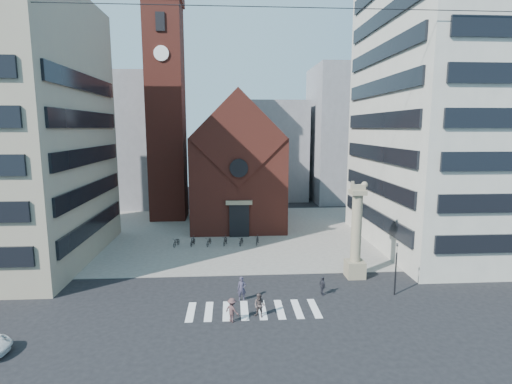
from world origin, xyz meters
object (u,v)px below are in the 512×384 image
pedestrian_0 (242,289)px  pedestrian_2 (322,286)px  scooter_0 (176,242)px  traffic_light (396,267)px  lion_column (356,240)px  pedestrian_1 (260,305)px

pedestrian_0 → pedestrian_2: (6.45, 0.57, -0.18)m
scooter_0 → traffic_light: bearing=-25.3°
lion_column → pedestrian_0: bearing=-157.5°
traffic_light → scooter_0: (-19.15, 14.45, -1.75)m
lion_column → pedestrian_2: size_ratio=5.68×
pedestrian_0 → pedestrian_1: pedestrian_0 is taller
lion_column → scooter_0: lion_column is taller
traffic_light → pedestrian_0: bearing=-178.9°
pedestrian_2 → scooter_0: 19.45m
pedestrian_0 → scooter_0: bearing=116.7°
traffic_light → pedestrian_2: (-5.78, 0.33, -1.52)m
traffic_light → lion_column: bearing=116.5°
scooter_0 → pedestrian_0: bearing=-53.0°
pedestrian_2 → scooter_0: pedestrian_2 is taller
traffic_light → pedestrian_1: (-11.07, -3.09, -1.42)m
pedestrian_0 → pedestrian_2: pedestrian_0 is taller
lion_column → scooter_0: bearing=148.6°
lion_column → scooter_0: (-17.16, 10.45, -2.92)m
lion_column → pedestrian_1: size_ratio=5.03×
pedestrian_1 → pedestrian_2: bearing=62.2°
traffic_light → scooter_0: bearing=143.0°
lion_column → pedestrian_0: 11.37m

